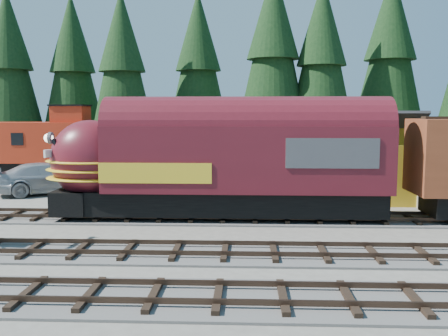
{
  "coord_description": "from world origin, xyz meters",
  "views": [
    {
      "loc": [
        -3.45,
        -19.84,
        5.23
      ],
      "look_at": [
        -4.49,
        4.0,
        2.53
      ],
      "focal_mm": 40.0,
      "sensor_mm": 36.0,
      "label": 1
    }
  ],
  "objects_px": {
    "locomotive": "(210,166)",
    "caboose": "(60,145)",
    "depot": "(302,149)",
    "pickup_truck_b": "(51,178)",
    "pickup_truck_a": "(161,190)"
  },
  "relations": [
    {
      "from": "depot",
      "to": "caboose",
      "type": "distance_m",
      "value": 19.34
    },
    {
      "from": "locomotive",
      "to": "caboose",
      "type": "distance_m",
      "value": 18.88
    },
    {
      "from": "depot",
      "to": "locomotive",
      "type": "xyz_separation_m",
      "value": [
        -5.15,
        -6.5,
        -0.34
      ]
    },
    {
      "from": "caboose",
      "to": "pickup_truck_b",
      "type": "relative_size",
      "value": 1.5
    },
    {
      "from": "locomotive",
      "to": "pickup_truck_b",
      "type": "height_order",
      "value": "locomotive"
    },
    {
      "from": "depot",
      "to": "caboose",
      "type": "height_order",
      "value": "caboose"
    },
    {
      "from": "locomotive",
      "to": "pickup_truck_a",
      "type": "xyz_separation_m",
      "value": [
        -3.12,
        4.07,
        -1.82
      ]
    },
    {
      "from": "locomotive",
      "to": "caboose",
      "type": "height_order",
      "value": "caboose"
    },
    {
      "from": "depot",
      "to": "locomotive",
      "type": "distance_m",
      "value": 8.3
    },
    {
      "from": "depot",
      "to": "pickup_truck_b",
      "type": "xyz_separation_m",
      "value": [
        -15.94,
        0.86,
        -1.98
      ]
    },
    {
      "from": "pickup_truck_b",
      "to": "caboose",
      "type": "bearing_deg",
      "value": -13.19
    },
    {
      "from": "caboose",
      "to": "pickup_truck_b",
      "type": "bearing_deg",
      "value": -74.19
    },
    {
      "from": "pickup_truck_a",
      "to": "caboose",
      "type": "bearing_deg",
      "value": 69.99
    },
    {
      "from": "depot",
      "to": "locomotive",
      "type": "bearing_deg",
      "value": -128.39
    },
    {
      "from": "locomotive",
      "to": "pickup_truck_b",
      "type": "distance_m",
      "value": 13.17
    }
  ]
}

